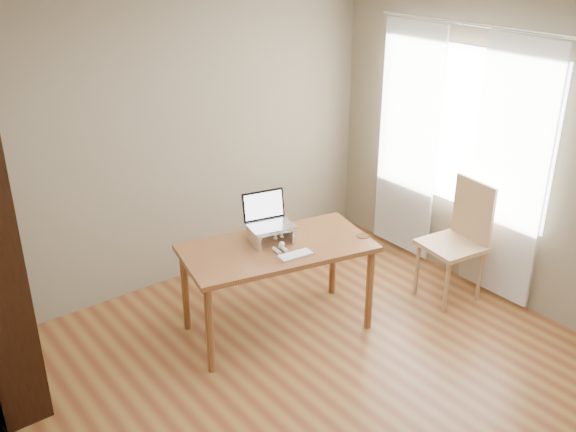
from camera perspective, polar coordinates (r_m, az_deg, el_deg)
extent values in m
cube|color=brown|center=(4.66, 5.59, -15.93)|extent=(4.00, 4.50, 0.02)
cube|color=silver|center=(3.59, 7.36, 17.99)|extent=(4.00, 4.50, 0.02)
cube|color=#7F6F55|center=(5.67, -9.68, 6.59)|extent=(4.00, 0.02, 2.60)
cube|color=#7F6F55|center=(3.09, -22.36, -11.09)|extent=(0.02, 4.50, 2.60)
cube|color=#7F6F55|center=(5.45, 21.89, 4.44)|extent=(0.02, 4.50, 2.60)
cube|color=white|center=(5.81, 15.21, 7.57)|extent=(0.01, 1.80, 1.40)
cube|color=black|center=(4.19, -24.12, -5.66)|extent=(0.30, 0.04, 2.10)
cube|color=black|center=(5.09, -23.44, -13.67)|extent=(0.30, 0.84, 0.02)
cube|color=black|center=(4.99, -23.44, -12.02)|extent=(0.20, 0.78, 0.28)
cube|color=black|center=(4.90, -24.11, -10.50)|extent=(0.30, 0.84, 0.03)
cube|color=black|center=(4.81, -24.11, -8.73)|extent=(0.20, 0.78, 0.28)
cube|color=white|center=(5.55, 18.99, 3.55)|extent=(0.03, 0.70, 2.20)
cube|color=white|center=(6.17, 10.60, 6.53)|extent=(0.03, 0.70, 2.20)
cylinder|color=silver|center=(5.59, 15.83, 16.13)|extent=(0.03, 1.90, 0.03)
cube|color=brown|center=(4.95, -0.98, -2.87)|extent=(1.58, 1.03, 0.04)
cylinder|color=brown|center=(5.05, -9.18, -7.50)|extent=(0.06, 0.06, 0.71)
cylinder|color=brown|center=(5.71, 2.59, -3.23)|extent=(0.06, 0.06, 0.71)
cylinder|color=brown|center=(4.61, -5.41, -10.72)|extent=(0.06, 0.06, 0.71)
cylinder|color=brown|center=(5.32, 6.84, -5.61)|extent=(0.06, 0.06, 0.71)
cube|color=silver|center=(4.90, -2.90, -2.17)|extent=(0.03, 0.25, 0.12)
cube|color=silver|center=(5.05, -0.21, -1.28)|extent=(0.03, 0.25, 0.12)
cube|color=silver|center=(4.95, -1.55, -1.03)|extent=(0.32, 0.25, 0.01)
cube|color=silver|center=(4.94, -1.55, -0.88)|extent=(0.39, 0.31, 0.02)
cube|color=black|center=(4.99, -2.51, 0.91)|extent=(0.35, 0.12, 0.23)
cube|color=white|center=(4.99, -2.47, 0.89)|extent=(0.32, 0.11, 0.20)
cube|color=silver|center=(4.79, 0.66, -3.51)|extent=(0.28, 0.15, 0.02)
cube|color=silver|center=(4.78, 0.66, -3.41)|extent=(0.26, 0.13, 0.00)
cylinder|color=#53331C|center=(5.13, 6.66, -1.75)|extent=(0.11, 0.11, 0.01)
ellipsoid|color=#484338|center=(4.98, -2.00, -1.62)|extent=(0.17, 0.39, 0.13)
ellipsoid|color=#484338|center=(5.06, -2.73, -1.24)|extent=(0.15, 0.16, 0.12)
ellipsoid|color=#484338|center=(4.83, -0.68, -2.18)|extent=(0.10, 0.10, 0.09)
ellipsoid|color=silver|center=(4.88, -0.96, -2.39)|extent=(0.09, 0.09, 0.08)
sphere|color=silver|center=(4.82, -0.42, -2.49)|extent=(0.04, 0.04, 0.04)
cone|color=#484338|center=(4.80, -0.98, -1.78)|extent=(0.03, 0.04, 0.04)
cone|color=#484338|center=(4.83, -0.45, -1.61)|extent=(0.03, 0.04, 0.04)
cylinder|color=silver|center=(4.84, -0.88, -3.08)|extent=(0.03, 0.09, 0.03)
cylinder|color=silver|center=(4.87, -0.32, -2.88)|extent=(0.03, 0.09, 0.03)
cylinder|color=#484338|center=(5.14, -2.03, -1.31)|extent=(0.14, 0.21, 0.03)
cube|color=#A48759|center=(5.67, 14.30, -2.57)|extent=(0.53, 0.53, 0.04)
cylinder|color=#A48759|center=(5.55, 14.32, -6.11)|extent=(0.04, 0.04, 0.50)
cylinder|color=#A48759|center=(5.83, 16.66, -4.88)|extent=(0.04, 0.04, 0.50)
cylinder|color=#A48759|center=(5.76, 11.41, -4.67)|extent=(0.04, 0.04, 0.50)
cylinder|color=#A48759|center=(6.02, 13.80, -3.55)|extent=(0.04, 0.04, 0.50)
cube|color=#A48759|center=(5.71, 15.92, 0.52)|extent=(0.09, 0.44, 0.56)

